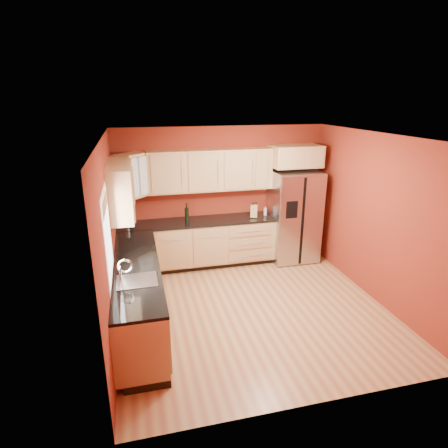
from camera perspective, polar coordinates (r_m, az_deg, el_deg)
The scene contains 23 objects.
floor at distance 5.97m, azimuth 4.28°, elevation -12.55°, with size 4.00×4.00×0.00m, color #A05E3D.
ceiling at distance 5.12m, azimuth 5.00°, elevation 13.13°, with size 4.00×4.00×0.00m, color silver.
wall_back at distance 7.25m, azimuth -0.35°, elevation 4.44°, with size 4.00×0.04×2.60m, color maroon.
wall_front at distance 3.73m, azimuth 14.42°, elevation -10.70°, with size 4.00×0.04×2.60m, color maroon.
wall_left at distance 5.17m, azimuth -16.97°, elevation -2.45°, with size 0.04×4.00×2.60m, color maroon.
wall_right at distance 6.31m, azimuth 22.14°, elevation 0.80°, with size 0.04×4.00×2.60m, color maroon.
base_cabinets_back at distance 7.13m, azimuth -4.07°, elevation -3.13°, with size 2.90×0.60×0.88m, color tan.
base_cabinets_left at distance 5.51m, azimuth -12.96°, elevation -10.57°, with size 0.60×2.80×0.88m, color tan.
countertop_back at distance 6.97m, azimuth -4.14°, elevation 0.35°, with size 2.90×0.62×0.04m, color black.
countertop_left at distance 5.31m, azimuth -13.21°, elevation -6.22°, with size 0.62×2.80×0.04m, color black.
upper_cabinets_back at distance 6.93m, azimuth -2.06°, elevation 8.19°, with size 2.30×0.33×0.75m, color tan.
upper_cabinets_left at distance 5.70m, azimuth -15.53°, elevation 5.19°, with size 0.33×1.35×0.75m, color tan.
corner_upper_cabinet at distance 6.62m, azimuth -13.97°, elevation 7.16°, with size 0.62×0.33×0.75m, color tan.
over_fridge_cabinet at distance 7.26m, azimuth 10.81°, elevation 10.17°, with size 0.92×0.60×0.40m, color tan.
refrigerator at distance 7.45m, azimuth 10.50°, elevation 1.23°, with size 0.90×0.75×1.78m, color #A8A8AD.
window at distance 4.61m, azimuth -17.27°, elevation -1.73°, with size 0.03×0.90×1.00m, color white.
sink_faucet at distance 4.78m, azimuth -13.23°, elevation -6.86°, with size 0.50×0.42×0.30m, color white, non-canonical shape.
canister_left at distance 6.84m, azimuth -14.16°, elevation 0.40°, with size 0.11×0.11×0.17m, color #A8A8AD.
canister_right at distance 6.79m, azimuth -14.54°, elevation 0.31°, with size 0.12×0.12×0.19m, color #A8A8AD.
wine_bottle_a at distance 6.75m, azimuth -14.07°, elevation 0.80°, with size 0.07×0.07×0.32m, color black, non-canonical shape.
wine_bottle_b at distance 6.93m, azimuth -5.69°, elevation 1.82°, with size 0.07×0.07×0.33m, color black, non-canonical shape.
knife_block at distance 7.12m, azimuth 4.59°, elevation 1.97°, with size 0.12×0.11×0.25m, color #A58950.
soap_dispenser at distance 7.29m, azimuth 6.30°, elevation 2.01°, with size 0.06×0.06×0.18m, color silver.
Camera 1 is at (-1.64, -4.83, 3.10)m, focal length 30.00 mm.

